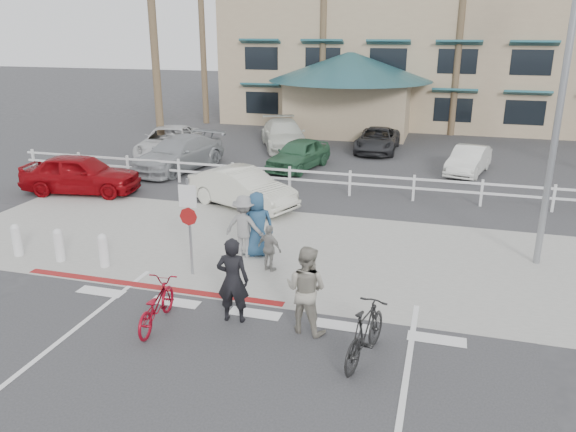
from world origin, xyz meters
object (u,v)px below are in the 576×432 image
(bike_red, at_px, (156,305))
(car_white_sedan, at_px, (242,188))
(car_red_compact, at_px, (81,174))
(bike_black, at_px, (365,333))
(sign_post, at_px, (190,222))

(bike_red, xyz_separation_m, car_white_sedan, (-1.19, 8.54, 0.21))
(car_white_sedan, xyz_separation_m, car_red_compact, (-6.67, -0.05, 0.07))
(bike_black, relative_size, car_white_sedan, 0.46)
(sign_post, distance_m, bike_red, 2.86)
(car_white_sedan, relative_size, car_red_compact, 0.93)
(sign_post, height_order, bike_black, sign_post)
(sign_post, distance_m, bike_black, 5.73)
(car_red_compact, bearing_deg, bike_red, -145.87)
(sign_post, xyz_separation_m, bike_red, (0.41, -2.66, -0.96))
(bike_black, height_order, car_red_compact, car_red_compact)
(car_white_sedan, distance_m, car_red_compact, 6.67)
(bike_black, relative_size, car_red_compact, 0.43)
(bike_black, distance_m, car_white_sedan, 10.36)
(bike_black, bearing_deg, bike_red, 11.62)
(bike_red, height_order, car_red_compact, car_red_compact)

